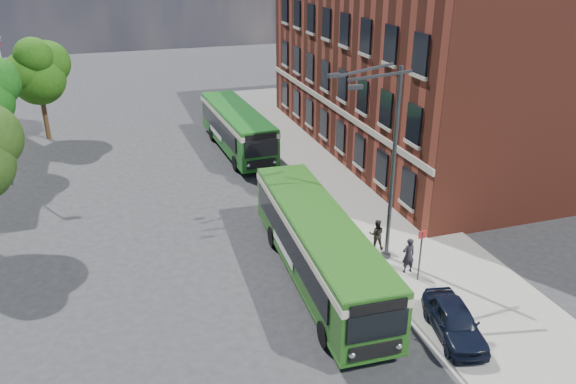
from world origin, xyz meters
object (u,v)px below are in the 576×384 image
object	(u,v)px
street_lamp	(386,164)
bus_rear	(237,126)
bus_front	(318,242)
parked_car	(454,321)

from	to	relation	value
street_lamp	bus_rear	xyz separation A→B (m)	(-2.75, 17.08, -2.96)
street_lamp	bus_front	xyz separation A→B (m)	(-3.27, -0.56, -2.96)
street_lamp	parked_car	size ratio (longest dim) A/B	2.40
bus_front	bus_rear	size ratio (longest dim) A/B	1.10
street_lamp	bus_rear	size ratio (longest dim) A/B	0.78
parked_car	street_lamp	bearing A→B (deg)	102.43
street_lamp	bus_front	distance (m)	4.44
bus_front	parked_car	xyz separation A→B (m)	(3.34, -5.41, -1.05)
parked_car	bus_rear	bearing A→B (deg)	108.71
bus_front	bus_rear	xyz separation A→B (m)	(0.52, 17.63, -0.00)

